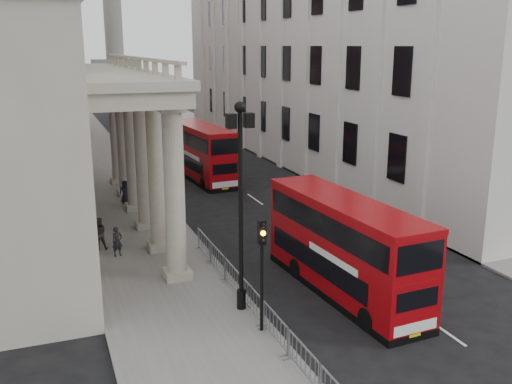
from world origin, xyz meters
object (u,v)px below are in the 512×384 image
at_px(lamp_post_mid, 158,135).
at_px(pedestrian_b, 99,234).
at_px(monument_column, 113,13).
at_px(pedestrian_a, 117,241).
at_px(lamp_post_south, 241,194).
at_px(bus_far, 201,151).
at_px(bus_near, 344,245).
at_px(traffic_light, 262,255).
at_px(pedestrian_c, 125,192).
at_px(lamp_post_north, 123,109).

xyz_separation_m(lamp_post_mid, pedestrian_b, (-4.66, -6.97, -3.92)).
bearing_deg(monument_column, pedestrian_a, -97.45).
height_order(lamp_post_south, bus_far, lamp_post_south).
bearing_deg(bus_near, lamp_post_south, 178.33).
distance_m(lamp_post_mid, bus_far, 9.30).
relative_size(traffic_light, pedestrian_c, 2.73).
relative_size(monument_column, bus_far, 5.32).
bearing_deg(pedestrian_c, pedestrian_b, -100.89).
distance_m(monument_column, lamp_post_south, 88.94).
distance_m(monument_column, lamp_post_mid, 73.14).
bearing_deg(lamp_post_north, bus_near, -81.58).
relative_size(bus_near, pedestrian_a, 6.40).
bearing_deg(pedestrian_c, bus_near, -63.24).
bearing_deg(pedestrian_b, monument_column, -99.80).
bearing_deg(lamp_post_south, bus_far, 78.37).
xyz_separation_m(lamp_post_south, bus_far, (4.84, 23.49, -2.65)).
xyz_separation_m(lamp_post_north, pedestrian_c, (-2.07, -14.26, -4.00)).
distance_m(lamp_post_south, traffic_light, 2.71).
bearing_deg(pedestrian_b, bus_far, -124.98).
height_order(lamp_post_north, pedestrian_c, lamp_post_north).
bearing_deg(bus_far, lamp_post_north, 115.23).
xyz_separation_m(lamp_post_mid, bus_near, (4.71, -15.83, -2.74)).
bearing_deg(pedestrian_c, lamp_post_north, 87.36).
relative_size(monument_column, pedestrian_a, 35.52).
bearing_deg(pedestrian_b, lamp_post_south, 115.63).
distance_m(lamp_post_mid, pedestrian_b, 9.26).
bearing_deg(bus_near, pedestrian_c, 107.41).
height_order(lamp_post_mid, pedestrian_c, lamp_post_mid).
distance_m(lamp_post_north, pedestrian_a, 24.84).
height_order(monument_column, bus_far, monument_column).
relative_size(monument_column, pedestrian_c, 34.47).
height_order(bus_far, pedestrian_a, bus_far).
bearing_deg(lamp_post_mid, lamp_post_north, 90.00).
bearing_deg(lamp_post_north, pedestrian_b, -101.47).
relative_size(bus_far, pedestrian_a, 6.68).
bearing_deg(bus_near, lamp_post_mid, 102.87).
bearing_deg(pedestrian_c, lamp_post_south, -77.69).
xyz_separation_m(pedestrian_b, pedestrian_c, (2.59, 8.72, -0.09)).
distance_m(lamp_post_south, bus_far, 24.12).
bearing_deg(lamp_post_north, lamp_post_south, -90.00).
xyz_separation_m(traffic_light, bus_near, (4.61, 2.19, -0.93)).
height_order(lamp_post_north, traffic_light, lamp_post_north).
bearing_deg(monument_column, pedestrian_c, -97.04).
relative_size(bus_near, bus_far, 0.96).
bearing_deg(monument_column, pedestrian_b, -98.12).
relative_size(bus_near, pedestrian_c, 6.21).
bearing_deg(lamp_post_mid, pedestrian_a, -115.35).
bearing_deg(traffic_light, pedestrian_a, 112.10).
bearing_deg(lamp_post_mid, monument_column, 84.76).
height_order(lamp_post_north, bus_near, lamp_post_north).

